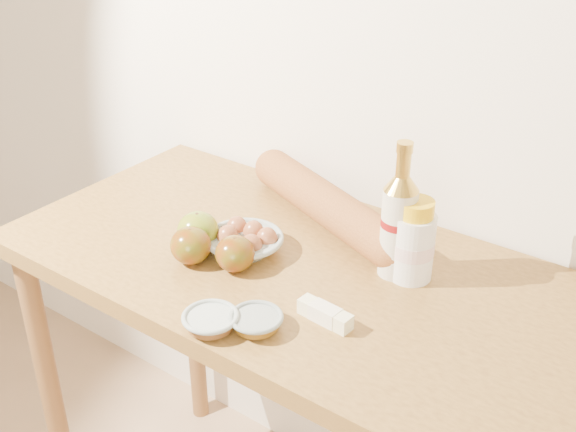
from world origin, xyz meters
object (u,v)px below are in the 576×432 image
(bourbon_bottle, at_px, (398,223))
(egg_bowl, at_px, (245,241))
(table, at_px, (297,314))
(cream_bottle, at_px, (413,242))
(baguette, at_px, (327,205))

(bourbon_bottle, bearing_deg, egg_bowl, -151.13)
(table, distance_m, bourbon_bottle, 0.30)
(cream_bottle, distance_m, baguette, 0.26)
(baguette, bearing_deg, egg_bowl, -88.01)
(bourbon_bottle, bearing_deg, table, -145.62)
(bourbon_bottle, height_order, egg_bowl, bourbon_bottle)
(egg_bowl, bearing_deg, table, 11.25)
(bourbon_bottle, xyz_separation_m, cream_bottle, (0.03, 0.01, -0.04))
(bourbon_bottle, relative_size, egg_bowl, 1.70)
(cream_bottle, xyz_separation_m, baguette, (-0.24, 0.08, -0.03))
(cream_bottle, bearing_deg, table, -136.76)
(table, bearing_deg, egg_bowl, -168.75)
(bourbon_bottle, xyz_separation_m, egg_bowl, (-0.28, -0.11, -0.09))
(bourbon_bottle, relative_size, cream_bottle, 1.68)
(table, bearing_deg, cream_bottle, 24.26)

